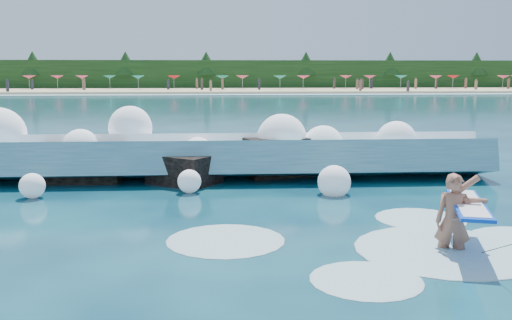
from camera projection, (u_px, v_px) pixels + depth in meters
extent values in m
plane|color=#072138|center=(185.00, 239.00, 10.84)|extent=(200.00, 200.00, 0.00)
cube|color=tan|center=(213.00, 91.00, 87.70)|extent=(140.00, 20.00, 0.40)
cube|color=silver|center=(212.00, 95.00, 76.88)|extent=(140.00, 5.00, 0.08)
cube|color=black|center=(213.00, 75.00, 97.20)|extent=(140.00, 4.00, 5.00)
cube|color=teal|center=(172.00, 162.00, 17.03)|extent=(18.85, 2.87, 1.57)
cube|color=white|center=(173.00, 143.00, 17.75)|extent=(18.85, 1.33, 0.73)
cube|color=black|center=(84.00, 165.00, 16.78)|extent=(2.46, 1.91, 1.28)
cube|color=black|center=(184.00, 171.00, 16.21)|extent=(2.24, 2.15, 0.98)
cube|color=black|center=(275.00, 159.00, 17.55)|extent=(2.38, 2.14, 1.38)
imported|color=#9E6049|center=(453.00, 222.00, 9.95)|extent=(0.72, 0.60, 1.70)
cube|color=blue|center=(469.00, 205.00, 9.98)|extent=(1.18, 2.38, 0.06)
cube|color=white|center=(469.00, 204.00, 9.97)|extent=(1.03, 2.17, 0.06)
cylinder|color=black|center=(496.00, 249.00, 8.80)|extent=(0.01, 0.91, 0.43)
sphere|color=white|center=(81.00, 147.00, 16.98)|extent=(1.09, 1.09, 1.09)
sphere|color=white|center=(130.00, 128.00, 17.67)|extent=(1.35, 1.35, 1.35)
sphere|color=white|center=(198.00, 153.00, 17.02)|extent=(0.93, 0.93, 0.93)
sphere|color=white|center=(282.00, 139.00, 17.43)|extent=(1.53, 1.53, 1.53)
sphere|color=white|center=(323.00, 146.00, 17.49)|extent=(1.26, 1.26, 1.26)
sphere|color=white|center=(396.00, 141.00, 17.02)|extent=(1.20, 1.20, 1.20)
sphere|color=white|center=(32.00, 186.00, 14.28)|extent=(0.64, 0.64, 0.64)
sphere|color=white|center=(189.00, 181.00, 14.91)|extent=(0.62, 0.62, 0.62)
sphere|color=white|center=(334.00, 182.00, 14.72)|extent=(0.86, 0.86, 0.86)
ellipsoid|color=silver|center=(442.00, 250.00, 10.17)|extent=(3.16, 3.16, 0.16)
ellipsoid|color=silver|center=(366.00, 280.00, 8.72)|extent=(1.76, 1.76, 0.09)
ellipsoid|color=silver|center=(226.00, 240.00, 10.76)|extent=(2.28, 2.28, 0.11)
ellipsoid|color=silver|center=(420.00, 219.00, 12.33)|extent=(1.96, 1.96, 0.10)
cone|color=#D73F65|center=(29.00, 77.00, 89.06)|extent=(2.00, 2.00, 0.50)
cone|color=#D73F65|center=(57.00, 77.00, 89.93)|extent=(2.00, 2.00, 0.50)
cone|color=#D73F65|center=(82.00, 77.00, 88.83)|extent=(2.00, 2.00, 0.50)
cone|color=#158476|center=(110.00, 77.00, 89.91)|extent=(2.00, 2.00, 0.50)
cone|color=#158476|center=(138.00, 77.00, 87.32)|extent=(2.00, 2.00, 0.50)
cone|color=red|center=(174.00, 77.00, 88.83)|extent=(2.00, 2.00, 0.50)
cone|color=#158476|center=(222.00, 77.00, 87.77)|extent=(2.00, 2.00, 0.50)
cone|color=#D73F65|center=(242.00, 77.00, 89.43)|extent=(2.00, 2.00, 0.50)
cone|color=#158476|center=(280.00, 77.00, 87.70)|extent=(2.00, 2.00, 0.50)
cone|color=#D73F65|center=(303.00, 77.00, 88.17)|extent=(2.00, 2.00, 0.50)
cone|color=#D73F65|center=(346.00, 77.00, 92.11)|extent=(2.00, 2.00, 0.50)
cone|color=#D73F65|center=(370.00, 77.00, 91.33)|extent=(2.00, 2.00, 0.50)
cone|color=#158476|center=(401.00, 77.00, 92.59)|extent=(2.00, 2.00, 0.50)
cone|color=#D73F65|center=(436.00, 77.00, 89.39)|extent=(2.00, 2.00, 0.50)
cone|color=red|center=(453.00, 77.00, 93.26)|extent=(2.00, 2.00, 0.50)
cone|color=#D73F65|center=(503.00, 77.00, 91.28)|extent=(2.00, 2.00, 0.50)
cube|color=#3F332D|center=(74.00, 85.00, 84.80)|extent=(0.35, 0.22, 1.49)
cube|color=#8C664C|center=(262.00, 85.00, 82.42)|extent=(0.35, 0.22, 1.52)
cube|color=#262633|center=(275.00, 84.00, 87.30)|extent=(0.35, 0.22, 1.49)
cube|color=#3F332D|center=(113.00, 86.00, 80.84)|extent=(0.35, 0.22, 1.40)
cube|color=#8C664C|center=(351.00, 85.00, 89.48)|extent=(0.35, 0.22, 1.35)
cube|color=brown|center=(29.00, 86.00, 80.82)|extent=(0.35, 0.22, 1.50)
cube|color=#3F332D|center=(249.00, 84.00, 86.98)|extent=(0.35, 0.22, 1.51)
cube|color=#8C664C|center=(430.00, 84.00, 92.19)|extent=(0.35, 0.22, 1.57)
cube|color=#262633|center=(465.00, 88.00, 81.06)|extent=(0.35, 0.22, 1.38)
cube|color=#3F332D|center=(32.00, 84.00, 86.81)|extent=(0.35, 0.22, 1.51)
cube|color=#262633|center=(146.00, 85.00, 89.50)|extent=(0.35, 0.22, 1.36)
cube|color=#8C664C|center=(101.00, 86.00, 78.87)|extent=(0.35, 0.22, 1.44)
cube|color=#262633|center=(260.00, 88.00, 79.26)|extent=(0.35, 0.22, 1.53)
cube|color=#8C664C|center=(286.00, 84.00, 89.76)|extent=(0.35, 0.22, 1.55)
cube|color=#262633|center=(509.00, 84.00, 91.20)|extent=(0.35, 0.22, 1.48)
cube|color=#3F332D|center=(174.00, 85.00, 84.93)|extent=(0.35, 0.22, 1.40)
cube|color=#262633|center=(429.00, 85.00, 83.75)|extent=(0.35, 0.22, 1.57)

